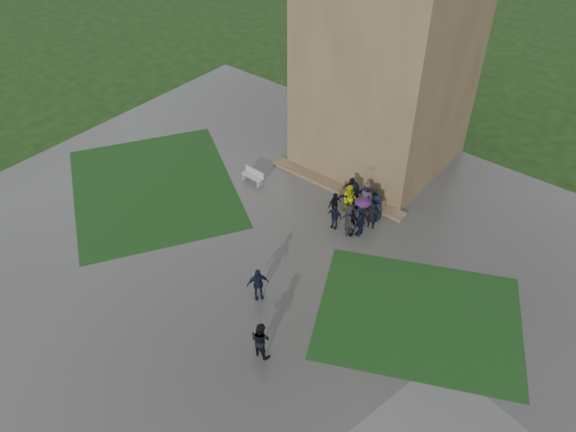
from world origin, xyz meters
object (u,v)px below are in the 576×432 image
Objects in this scene: bench at (253,176)px; pedestrian_mid at (258,284)px; tower at (393,15)px; pedestrian_near at (261,339)px.

pedestrian_mid reaches higher than bench.
tower is 11.78m from bench.
pedestrian_mid is at bearing -81.48° from tower.
pedestrian_mid is (6.31, -6.76, 0.45)m from bench.
pedestrian_near is at bearing -100.89° from pedestrian_mid.
pedestrian_mid is (2.05, -13.66, -8.10)m from tower.
pedestrian_mid is 3.21m from pedestrian_near.
bench is 9.26m from pedestrian_mid.
pedestrian_mid is 0.95× the size of pedestrian_near.
pedestrian_near reaches higher than bench.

